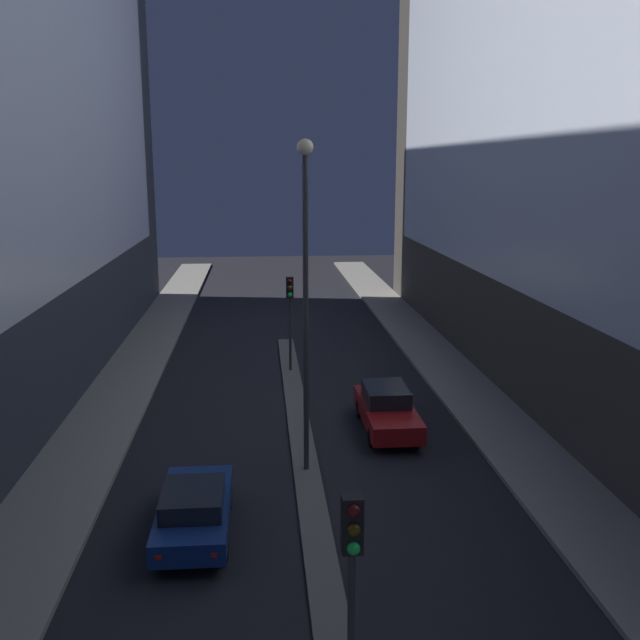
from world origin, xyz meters
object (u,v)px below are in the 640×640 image
at_px(traffic_light_near, 352,565).
at_px(car_right_lane, 387,409).
at_px(traffic_light_mid, 290,302).
at_px(street_lamp, 306,270).
at_px(car_left_lane, 194,509).

relative_size(traffic_light_near, car_right_lane, 0.90).
bearing_deg(car_right_lane, traffic_light_near, -102.53).
height_order(traffic_light_mid, car_right_lane, traffic_light_mid).
bearing_deg(street_lamp, traffic_light_near, -90.00).
bearing_deg(street_lamp, car_left_lane, -130.73).
distance_m(traffic_light_near, car_right_lane, 14.15).
xyz_separation_m(traffic_light_near, car_left_lane, (-3.03, 6.86, -2.49)).
xyz_separation_m(traffic_light_mid, car_left_lane, (-3.03, -14.04, -2.49)).
height_order(traffic_light_near, car_right_lane, traffic_light_near).
xyz_separation_m(traffic_light_near, street_lamp, (0.00, 10.38, 2.95)).
bearing_deg(car_left_lane, street_lamp, 49.27).
bearing_deg(street_lamp, traffic_light_mid, 90.00).
relative_size(car_left_lane, car_right_lane, 0.92).
bearing_deg(car_right_lane, traffic_light_mid, 112.53).
bearing_deg(traffic_light_mid, car_right_lane, -67.47).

